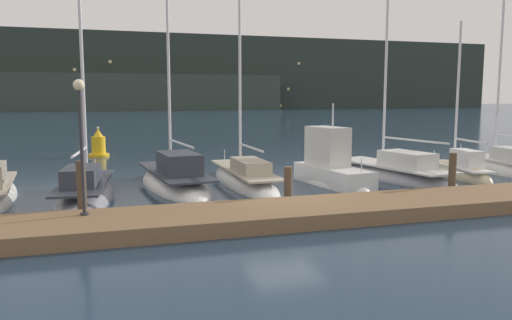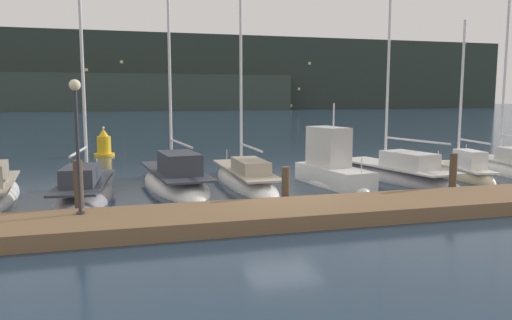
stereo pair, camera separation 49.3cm
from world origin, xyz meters
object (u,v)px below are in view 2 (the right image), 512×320
sailboat_berth_5 (245,181)px  channel_buoy (104,145)px  sailboat_berth_4 (175,182)px  dock_lamppost (77,124)px  motorboat_berth_6 (332,173)px  sailboat_berth_9 (508,171)px  sailboat_berth_7 (395,176)px  sailboat_berth_3 (85,196)px  sailboat_berth_8 (462,175)px

sailboat_berth_5 → channel_buoy: sailboat_berth_5 is taller
sailboat_berth_4 → dock_lamppost: sailboat_berth_4 is taller
sailboat_berth_4 → dock_lamppost: bearing=-119.0°
motorboat_berth_6 → dock_lamppost: 11.37m
motorboat_berth_6 → sailboat_berth_9: size_ratio=0.46×
sailboat_berth_4 → channel_buoy: sailboat_berth_4 is taller
channel_buoy → dock_lamppost: dock_lamppost is taller
sailboat_berth_4 → sailboat_berth_7: bearing=-4.4°
sailboat_berth_3 → sailboat_berth_8: size_ratio=1.04×
sailboat_berth_3 → motorboat_berth_6: size_ratio=1.71×
sailboat_berth_4 → sailboat_berth_9: 16.39m
channel_buoy → sailboat_berth_8: bearing=-39.7°
sailboat_berth_5 → sailboat_berth_9: 13.37m
motorboat_berth_6 → sailboat_berth_9: sailboat_berth_9 is taller
sailboat_berth_7 → sailboat_berth_8: (3.28, -0.49, -0.01)m
sailboat_berth_7 → dock_lamppost: 14.77m
sailboat_berth_8 → channel_buoy: sailboat_berth_8 is taller
sailboat_berth_7 → sailboat_berth_4: bearing=175.6°
sailboat_berth_3 → sailboat_berth_4: size_ratio=0.71×
sailboat_berth_5 → channel_buoy: 14.00m
motorboat_berth_6 → sailboat_berth_8: sailboat_berth_8 is taller
sailboat_berth_7 → channel_buoy: (-13.19, 13.19, 0.55)m
sailboat_berth_7 → channel_buoy: bearing=135.0°
dock_lamppost → sailboat_berth_8: bearing=16.3°
sailboat_berth_5 → sailboat_berth_8: sailboat_berth_5 is taller
sailboat_berth_4 → sailboat_berth_9: bearing=-2.7°
sailboat_berth_5 → channel_buoy: size_ratio=5.68×
sailboat_berth_8 → dock_lamppost: sailboat_berth_8 is taller
motorboat_berth_6 → sailboat_berth_8: bearing=1.0°
sailboat_berth_8 → sailboat_berth_9: bearing=9.1°
sailboat_berth_8 → channel_buoy: 21.42m
sailboat_berth_3 → sailboat_berth_4: bearing=27.4°
sailboat_berth_3 → sailboat_berth_9: bearing=3.0°
sailboat_berth_7 → channel_buoy: sailboat_berth_7 is taller
sailboat_berth_9 → sailboat_berth_3: bearing=-177.0°
sailboat_berth_9 → sailboat_berth_5: bearing=177.3°
sailboat_berth_4 → dock_lamppost: size_ratio=3.08×
sailboat_berth_3 → motorboat_berth_6: (10.13, 0.44, 0.34)m
sailboat_berth_3 → sailboat_berth_8: 16.87m
sailboat_berth_4 → motorboat_berth_6: 6.75m
sailboat_berth_4 → sailboat_berth_8: 13.39m
sailboat_berth_9 → channel_buoy: (-19.51, 13.19, 0.59)m
sailboat_berth_3 → channel_buoy: sailboat_berth_3 is taller
sailboat_berth_3 → sailboat_berth_9: 19.93m
sailboat_berth_7 → dock_lamppost: (-13.46, -5.38, 2.87)m
sailboat_berth_9 → dock_lamppost: 20.70m
motorboat_berth_6 → channel_buoy: motorboat_berth_6 is taller
sailboat_berth_9 → sailboat_berth_7: bearing=179.9°
sailboat_berth_8 → dock_lamppost: (-16.74, -4.88, 2.89)m
dock_lamppost → sailboat_berth_7: bearing=21.8°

